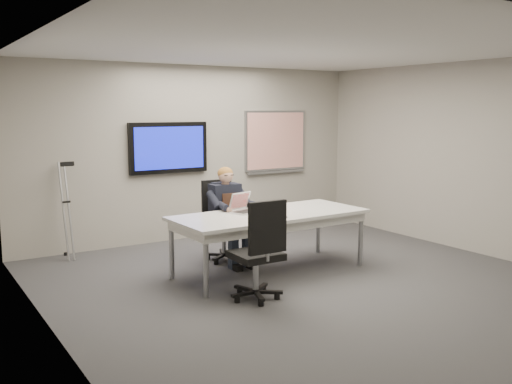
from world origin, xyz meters
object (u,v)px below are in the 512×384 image
office_chair_near (258,269)px  laptop (243,207)px  office_chair_far (223,235)px  seated_person (231,226)px  conference_table (270,220)px

office_chair_near → laptop: (0.47, 1.10, 0.49)m
office_chair_far → office_chair_near: 1.79m
office_chair_far → seated_person: bearing=-87.3°
office_chair_far → laptop: 0.79m
seated_person → laptop: bearing=-93.4°
seated_person → laptop: size_ratio=3.17×
office_chair_near → seated_person: (0.50, 1.46, 0.18)m
conference_table → office_chair_far: bearing=102.8°
office_chair_near → seated_person: bearing=-108.5°
office_chair_far → seated_person: (-0.00, -0.25, 0.19)m
office_chair_near → seated_person: size_ratio=0.86×
office_chair_far → laptop: bearing=-89.5°
office_chair_far → seated_person: size_ratio=0.84×
office_chair_far → seated_person: 0.32m
office_chair_far → conference_table: bearing=-72.5°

